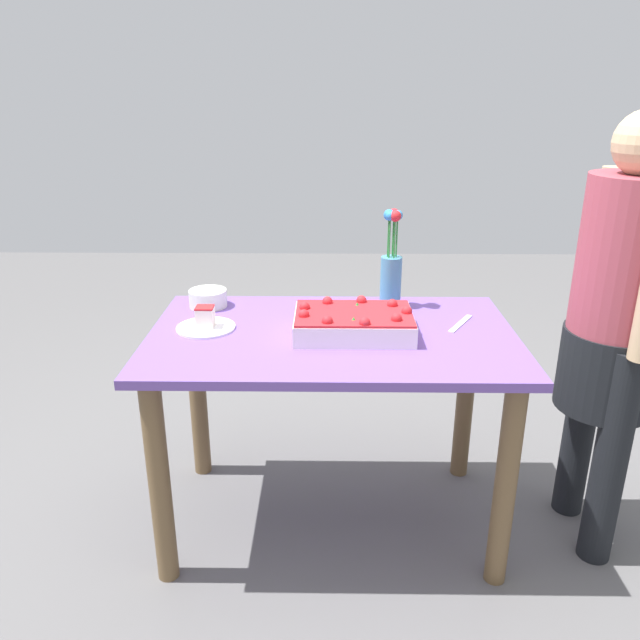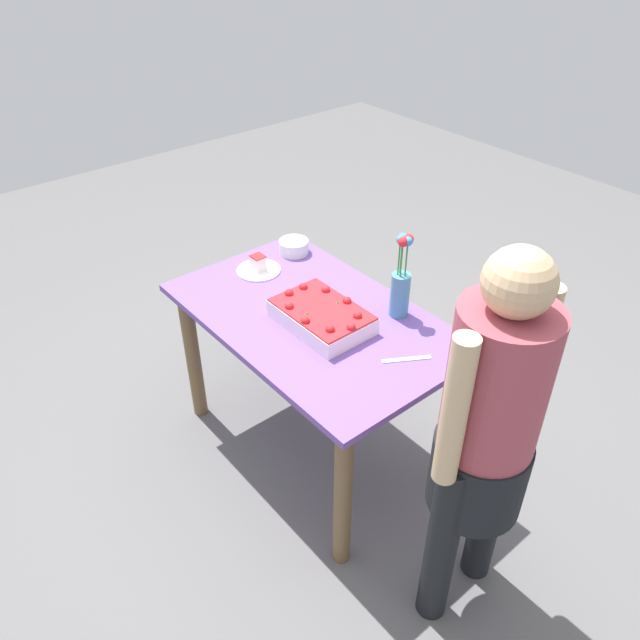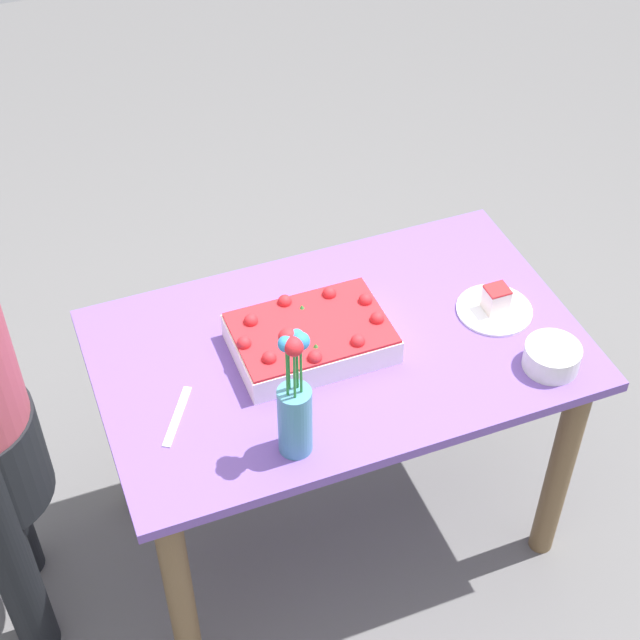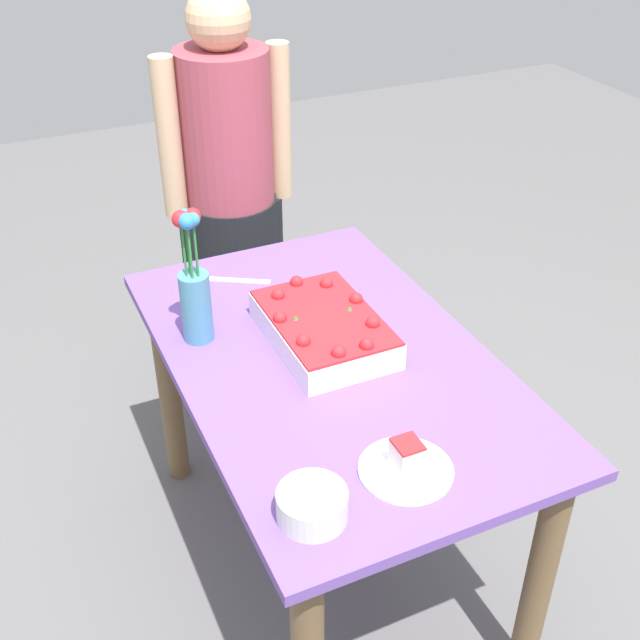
# 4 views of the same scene
# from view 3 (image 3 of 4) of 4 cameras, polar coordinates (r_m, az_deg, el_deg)

# --- Properties ---
(ground_plane) EXTENTS (8.00, 8.00, 0.00)m
(ground_plane) POSITION_cam_3_polar(r_m,az_deg,el_deg) (3.11, 0.92, -11.54)
(ground_plane) COLOR #5C5A5B
(dining_table) EXTENTS (1.24, 0.76, 0.76)m
(dining_table) POSITION_cam_3_polar(r_m,az_deg,el_deg) (2.62, 1.07, -3.71)
(dining_table) COLOR #6B4BA0
(dining_table) RESTS_ON ground_plane
(sheet_cake) EXTENTS (0.39, 0.26, 0.10)m
(sheet_cake) POSITION_cam_3_polar(r_m,az_deg,el_deg) (2.48, -0.53, -1.01)
(sheet_cake) COLOR white
(sheet_cake) RESTS_ON dining_table
(serving_plate_with_slice) EXTENTS (0.20, 0.20, 0.08)m
(serving_plate_with_slice) POSITION_cam_3_polar(r_m,az_deg,el_deg) (2.64, 10.15, 0.85)
(serving_plate_with_slice) COLOR white
(serving_plate_with_slice) RESTS_ON dining_table
(cake_knife) EXTENTS (0.12, 0.17, 0.00)m
(cake_knife) POSITION_cam_3_polar(r_m,az_deg,el_deg) (2.38, -8.30, -5.56)
(cake_knife) COLOR silver
(cake_knife) RESTS_ON dining_table
(flower_vase) EXTENTS (0.08, 0.08, 0.37)m
(flower_vase) POSITION_cam_3_polar(r_m,az_deg,el_deg) (2.18, -1.49, -4.94)
(flower_vase) COLOR teal
(flower_vase) RESTS_ON dining_table
(fruit_bowl) EXTENTS (0.14, 0.14, 0.06)m
(fruit_bowl) POSITION_cam_3_polar(r_m,az_deg,el_deg) (2.51, 13.34, -2.10)
(fruit_bowl) COLOR silver
(fruit_bowl) RESTS_ON dining_table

